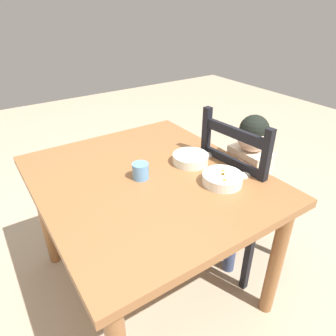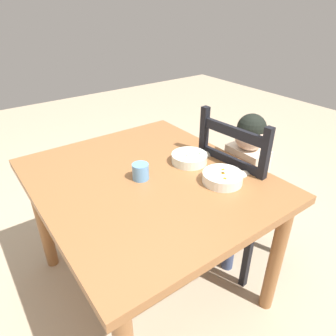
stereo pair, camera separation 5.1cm
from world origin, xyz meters
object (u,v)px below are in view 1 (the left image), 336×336
dining_chair (242,198)px  spoon (213,173)px  bowl_of_peas (191,158)px  drinking_cup (141,171)px  child_figure (244,173)px  dining_table (148,194)px  bowl_of_carrots (222,178)px

dining_chair → spoon: 0.39m
bowl_of_peas → drinking_cup: bearing=-90.9°
child_figure → drinking_cup: child_figure is taller
child_figure → dining_table: bearing=-103.4°
dining_table → dining_chair: (0.14, 0.55, -0.16)m
bowl_of_peas → spoon: bearing=9.3°
dining_table → spoon: spoon is taller
dining_table → drinking_cup: bearing=-82.3°
child_figure → drinking_cup: 0.61m
child_figure → spoon: 0.29m
bowl_of_carrots → spoon: 0.09m
dining_chair → spoon: dining_chair is taller
dining_table → spoon: 0.34m
dining_chair → spoon: (0.03, -0.27, 0.27)m
child_figure → drinking_cup: bearing=-102.1°
bowl_of_carrots → spoon: bearing=164.1°
dining_chair → drinking_cup: dining_chair is taller
bowl_of_peas → drinking_cup: (-0.00, -0.29, 0.01)m
dining_table → bowl_of_carrots: bowl_of_carrots is taller
drinking_cup → bowl_of_carrots: bearing=49.8°
dining_table → child_figure: (0.13, 0.55, 0.01)m
bowl_of_carrots → drinking_cup: drinking_cup is taller
dining_chair → bowl_of_peas: size_ratio=5.41×
bowl_of_carrots → spoon: (-0.09, 0.03, -0.02)m
child_figure → bowl_of_carrots: child_figure is taller
child_figure → bowl_of_carrots: (0.12, -0.29, 0.13)m
dining_chair → bowl_of_carrots: 0.43m
dining_table → child_figure: bearing=76.6°
dining_table → bowl_of_peas: size_ratio=6.24×
child_figure → drinking_cup: (-0.13, -0.58, 0.14)m
child_figure → spoon: (0.03, -0.27, 0.10)m
dining_chair → child_figure: (-0.00, -0.01, 0.17)m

